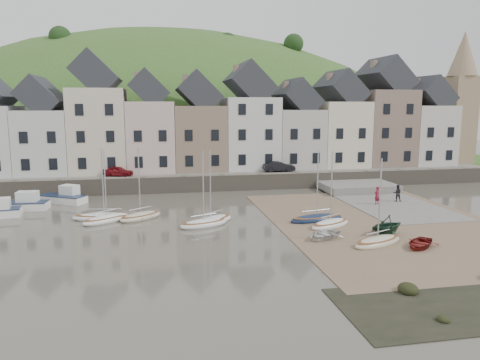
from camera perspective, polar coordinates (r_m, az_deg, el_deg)
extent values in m
plane|color=#4E493D|center=(35.97, 1.78, -6.26)|extent=(160.00, 160.00, 0.00)
cube|color=#335923|center=(66.84, -4.14, 1.68)|extent=(90.00, 30.00, 1.50)
cube|color=slate|center=(55.43, -2.78, 0.93)|extent=(70.00, 7.00, 0.10)
cube|color=slate|center=(52.11, -2.24, -0.33)|extent=(70.00, 1.20, 1.80)
cube|color=brown|center=(39.74, 17.53, -5.14)|extent=(18.00, 26.00, 0.06)
cube|color=slate|center=(48.46, 17.27, -2.51)|extent=(8.00, 18.00, 0.12)
ellipsoid|color=#335923|center=(97.85, -8.84, -7.15)|extent=(134.40, 84.00, 84.00)
cylinder|color=#382619|center=(83.49, -21.33, 14.49)|extent=(0.50, 0.50, 3.00)
sphere|color=#213D19|center=(83.78, -21.44, 16.18)|extent=(3.60, 3.60, 3.60)
cylinder|color=#382619|center=(86.21, -11.34, 14.75)|extent=(0.50, 0.50, 3.00)
sphere|color=#213D19|center=(86.48, -11.39, 16.40)|extent=(3.60, 3.60, 3.60)
cylinder|color=#382619|center=(85.29, -1.57, 14.99)|extent=(0.50, 0.50, 3.00)
sphere|color=#213D19|center=(85.57, -1.58, 16.65)|extent=(3.60, 3.60, 3.60)
cylinder|color=#382619|center=(87.04, 6.63, 14.82)|extent=(0.50, 0.50, 3.00)
sphere|color=#213D19|center=(87.32, 6.66, 16.45)|extent=(3.60, 3.60, 3.60)
cube|color=silver|center=(59.32, -22.93, 4.36)|extent=(5.80, 8.00, 7.50)
cube|color=gray|center=(59.52, -24.73, 10.69)|extent=(0.60, 0.90, 1.40)
cube|color=beige|center=(58.25, -17.06, 5.84)|extent=(6.40, 8.00, 10.00)
cube|color=gray|center=(58.57, -19.06, 13.82)|extent=(0.60, 0.90, 1.40)
cube|color=beige|center=(57.94, -11.04, 5.32)|extent=(5.60, 8.00, 8.50)
cube|color=gray|center=(57.92, -12.68, 12.27)|extent=(0.60, 0.90, 1.40)
cube|color=#846E5B|center=(58.23, -5.15, 5.23)|extent=(6.20, 8.00, 8.00)
cube|color=gray|center=(58.02, -6.81, 12.22)|extent=(0.60, 0.90, 1.40)
cube|color=silver|center=(59.17, 1.10, 5.81)|extent=(6.60, 8.00, 9.00)
cube|color=gray|center=(58.88, -0.49, 13.42)|extent=(0.60, 0.90, 1.40)
cube|color=#BBB6AB|center=(60.80, 6.90, 5.13)|extent=(5.80, 8.00, 7.50)
cube|color=gray|center=(60.26, 5.69, 11.47)|extent=(0.60, 0.90, 1.40)
cube|color=beige|center=(62.82, 12.12, 5.59)|extent=(6.00, 8.00, 8.50)
cube|color=gray|center=(62.22, 11.05, 12.29)|extent=(0.60, 0.90, 1.40)
cube|color=#7E685A|center=(65.44, 17.22, 6.18)|extent=(6.40, 8.00, 10.00)
cube|color=gray|center=(64.83, 16.30, 13.48)|extent=(0.60, 0.90, 1.40)
cube|color=beige|center=(68.58, 21.75, 5.22)|extent=(5.80, 8.00, 8.00)
cube|color=gray|center=(67.74, 21.05, 11.09)|extent=(0.60, 0.90, 1.40)
cube|color=#997F60|center=(71.53, 25.53, 6.73)|extent=(3.50, 3.50, 12.00)
cone|color=#997F60|center=(71.81, 26.05, 13.91)|extent=(4.00, 4.00, 6.00)
ellipsoid|color=white|center=(40.74, -16.48, -4.49)|extent=(5.59, 2.22, 0.84)
ellipsoid|color=brown|center=(40.69, -16.50, -4.19)|extent=(5.14, 2.02, 0.20)
cylinder|color=#B2B5B7|center=(40.13, -16.69, -0.19)|extent=(0.10, 0.10, 5.60)
cylinder|color=#B2B5B7|center=(40.57, -16.53, -3.46)|extent=(2.97, 0.48, 0.08)
ellipsoid|color=white|center=(39.99, -16.20, -4.74)|extent=(4.43, 3.88, 0.84)
ellipsoid|color=brown|center=(39.94, -16.22, -4.43)|extent=(4.07, 3.55, 0.20)
cylinder|color=#B2B5B7|center=(39.37, -16.41, -0.35)|extent=(0.10, 0.10, 5.60)
cylinder|color=#B2B5B7|center=(39.82, -16.25, -3.69)|extent=(1.99, 1.54, 0.08)
ellipsoid|color=beige|center=(40.18, -12.25, -4.51)|extent=(4.11, 3.52, 0.84)
ellipsoid|color=brown|center=(40.13, -12.26, -4.20)|extent=(3.77, 3.22, 0.20)
cylinder|color=#B2B5B7|center=(39.56, -12.40, -0.14)|extent=(0.10, 0.10, 5.60)
cylinder|color=#B2B5B7|center=(40.01, -12.29, -3.46)|extent=(1.83, 1.33, 0.08)
ellipsoid|color=white|center=(37.14, -4.52, -5.46)|extent=(4.37, 2.83, 0.84)
ellipsoid|color=brown|center=(37.09, -4.52, -5.13)|extent=(4.01, 2.59, 0.20)
cylinder|color=#B2B5B7|center=(36.47, -4.58, -0.75)|extent=(0.10, 0.10, 5.60)
cylinder|color=#B2B5B7|center=(36.96, -4.53, -4.34)|extent=(2.14, 0.86, 0.08)
ellipsoid|color=white|center=(37.86, -3.65, -5.16)|extent=(4.57, 4.03, 0.84)
ellipsoid|color=brown|center=(37.80, -3.65, -4.84)|extent=(4.19, 3.69, 0.20)
cylinder|color=#B2B5B7|center=(37.20, -3.69, -0.54)|extent=(0.10, 0.10, 5.60)
cylinder|color=#B2B5B7|center=(37.68, -3.66, -4.06)|extent=(2.05, 1.63, 0.08)
ellipsoid|color=#152443|center=(39.09, 9.49, -4.81)|extent=(5.07, 2.39, 0.84)
ellipsoid|color=brown|center=(39.04, 9.50, -4.50)|extent=(4.66, 2.18, 0.20)
cylinder|color=#B2B5B7|center=(38.45, 9.61, -0.33)|extent=(0.10, 0.10, 5.60)
cylinder|color=#B2B5B7|center=(38.91, 9.52, -3.74)|extent=(2.65, 0.58, 0.08)
ellipsoid|color=white|center=(37.53, 11.13, -5.46)|extent=(4.31, 3.29, 0.84)
ellipsoid|color=brown|center=(37.47, 11.15, -5.13)|extent=(3.96, 3.01, 0.20)
cylinder|color=#B2B5B7|center=(36.86, 11.29, -0.80)|extent=(0.10, 0.10, 5.60)
cylinder|color=#B2B5B7|center=(37.34, 11.17, -4.35)|extent=(2.01, 1.16, 0.08)
ellipsoid|color=beige|center=(33.65, 16.72, -7.43)|extent=(4.61, 3.13, 0.84)
ellipsoid|color=brown|center=(33.59, 16.74, -7.07)|extent=(4.24, 2.86, 0.20)
cylinder|color=#B2B5B7|center=(32.91, 16.98, -2.25)|extent=(0.10, 0.10, 5.60)
cylinder|color=#B2B5B7|center=(33.45, 16.78, -6.19)|extent=(2.24, 1.04, 0.08)
cube|color=white|center=(47.39, -25.74, -2.93)|extent=(5.32, 2.11, 0.70)
cube|color=#152443|center=(47.32, -25.77, -2.50)|extent=(5.22, 2.15, 0.08)
cube|color=white|center=(47.09, -24.88, -1.89)|extent=(1.91, 1.34, 1.00)
cube|color=white|center=(44.80, -27.69, -2.64)|extent=(1.77, 1.40, 1.00)
cube|color=white|center=(49.03, -21.15, -2.24)|extent=(5.00, 3.91, 0.70)
cube|color=#152443|center=(48.96, -21.18, -1.82)|extent=(4.95, 3.90, 0.08)
cube|color=white|center=(49.12, -20.42, -1.17)|extent=(2.06, 1.89, 1.00)
imported|color=silver|center=(34.05, 10.31, -6.68)|extent=(3.68, 3.39, 0.62)
imported|color=#163322|center=(36.06, 17.75, -5.34)|extent=(3.45, 3.19, 1.51)
imported|color=maroon|center=(33.81, 21.42, -7.31)|extent=(3.60, 3.52, 0.61)
imported|color=maroon|center=(46.32, 16.64, -1.84)|extent=(0.75, 0.64, 1.75)
imported|color=#222228|center=(48.36, 18.95, -1.54)|extent=(0.98, 0.88, 1.67)
imported|color=maroon|center=(53.99, -14.91, 1.07)|extent=(3.65, 2.37, 1.16)
imported|color=black|center=(55.84, 4.85, 1.68)|extent=(3.88, 1.40, 1.27)
cube|color=black|center=(26.24, 27.42, -13.38)|extent=(14.00, 6.00, 0.05)
ellipsoid|color=black|center=(26.03, 20.14, -12.62)|extent=(1.03, 1.13, 0.67)
ellipsoid|color=black|center=(23.50, 23.91, -15.56)|extent=(0.56, 0.62, 0.37)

